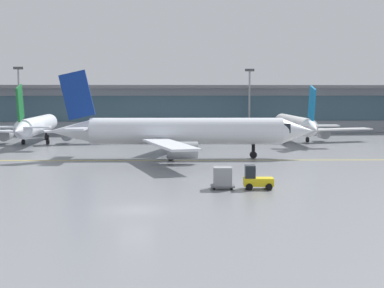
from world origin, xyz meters
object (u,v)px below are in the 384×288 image
object	(u,v)px
taxiing_regional_jet	(183,132)
apron_light_mast_2	(249,98)
cargo_dolly_lead	(223,177)
gate_airplane_2	(295,125)
gate_airplane_1	(37,126)
apron_light_mast_1	(19,98)
baggage_tug	(256,179)

from	to	relation	value
taxiing_regional_jet	apron_light_mast_2	xyz separation A→B (m)	(15.58, 40.97, 3.69)
cargo_dolly_lead	apron_light_mast_2	distance (m)	66.60
gate_airplane_2	apron_light_mast_2	bearing A→B (deg)	16.29
gate_airplane_1	gate_airplane_2	bearing A→B (deg)	-87.31
gate_airplane_1	taxiing_regional_jet	size ratio (longest dim) A/B	0.85
cargo_dolly_lead	apron_light_mast_1	xyz separation A→B (m)	(-30.36, 64.19, 6.11)
gate_airplane_1	cargo_dolly_lead	world-z (taller)	gate_airplane_1
gate_airplane_1	taxiing_regional_jet	distance (m)	31.86
gate_airplane_2	apron_light_mast_2	size ratio (longest dim) A/B	2.21
gate_airplane_2	apron_light_mast_1	distance (m)	51.61
gate_airplane_1	apron_light_mast_2	world-z (taller)	apron_light_mast_2
gate_airplane_1	apron_light_mast_2	distance (m)	42.05
baggage_tug	apron_light_mast_1	bearing A→B (deg)	122.44
gate_airplane_1	cargo_dolly_lead	distance (m)	52.71
taxiing_regional_jet	gate_airplane_1	bearing A→B (deg)	137.61
cargo_dolly_lead	baggage_tug	bearing A→B (deg)	-0.00
gate_airplane_1	baggage_tug	size ratio (longest dim) A/B	10.53
baggage_tug	cargo_dolly_lead	world-z (taller)	baggage_tug
cargo_dolly_lead	gate_airplane_2	bearing A→B (deg)	74.09
baggage_tug	cargo_dolly_lead	size ratio (longest dim) A/B	1.21
baggage_tug	taxiing_regional_jet	bearing A→B (deg)	106.48
gate_airplane_1	apron_light_mast_1	size ratio (longest dim) A/B	2.20
taxiing_regional_jet	gate_airplane_2	bearing A→B (deg)	52.93
baggage_tug	apron_light_mast_2	size ratio (longest dim) A/B	0.21
baggage_tug	apron_light_mast_2	xyz separation A→B (m)	(10.72, 65.18, 6.15)
gate_airplane_2	baggage_tug	distance (m)	50.30
gate_airplane_1	cargo_dolly_lead	bearing A→B (deg)	-151.08
gate_airplane_1	apron_light_mast_2	xyz separation A→B (m)	(37.73, 18.08, 4.20)
gate_airplane_2	taxiing_regional_jet	distance (m)	31.13
gate_airplane_1	gate_airplane_2	distance (m)	42.42
apron_light_mast_1	gate_airplane_1	bearing A→B (deg)	-70.18
cargo_dolly_lead	apron_light_mast_1	bearing A→B (deg)	120.45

